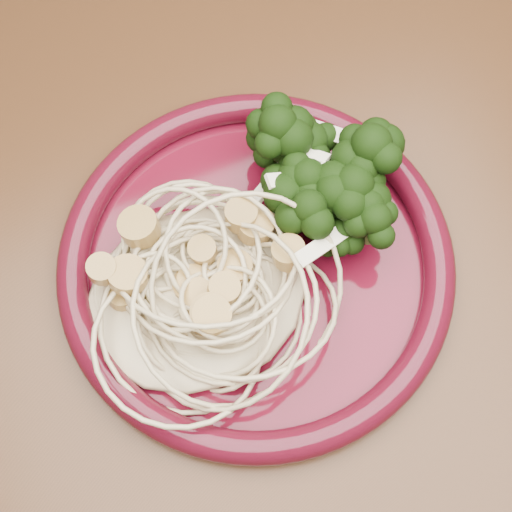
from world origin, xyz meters
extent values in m
plane|color=#57341E|center=(0.00, 0.00, 0.00)|extent=(3.50, 3.50, 0.00)
cube|color=#472814|center=(0.00, 0.00, 0.73)|extent=(1.20, 0.80, 0.04)
cylinder|color=#490816|center=(-0.11, -0.01, 0.75)|extent=(0.30, 0.30, 0.01)
torus|color=#490917|center=(-0.11, -0.01, 0.76)|extent=(0.31, 0.31, 0.02)
ellipsoid|color=#CABA8F|center=(-0.15, -0.02, 0.77)|extent=(0.17, 0.15, 0.03)
ellipsoid|color=black|center=(-0.05, 0.00, 0.78)|extent=(0.12, 0.17, 0.05)
camera|label=1|loc=(-0.18, -0.18, 1.20)|focal=50.00mm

